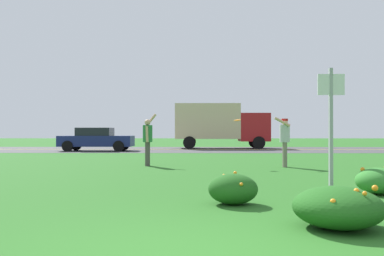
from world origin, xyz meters
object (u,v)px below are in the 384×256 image
sign_post_near_path (331,116)px  box_truck_red (220,123)px  car_navy_center_left (96,139)px  person_thrower_green_shirt (148,138)px  frisbee_orange (237,120)px  person_catcher_red_cap_gray_shirt (285,137)px

sign_post_near_path → box_truck_red: bearing=93.3°
car_navy_center_left → person_thrower_green_shirt: bearing=-68.0°
person_thrower_green_shirt → frisbee_orange: (3.11, -0.45, 0.61)m
person_thrower_green_shirt → car_navy_center_left: size_ratio=0.41×
frisbee_orange → car_navy_center_left: bearing=123.1°
sign_post_near_path → frisbee_orange: 5.63m
sign_post_near_path → car_navy_center_left: size_ratio=0.57×
car_navy_center_left → frisbee_orange: bearing=-56.9°
sign_post_near_path → person_thrower_green_shirt: sign_post_near_path is taller
person_catcher_red_cap_gray_shirt → frisbee_orange: person_catcher_red_cap_gray_shirt is taller
person_thrower_green_shirt → frisbee_orange: size_ratio=7.82×
person_catcher_red_cap_gray_shirt → car_navy_center_left: 15.05m
sign_post_near_path → person_catcher_red_cap_gray_shirt: (0.14, 5.47, -0.53)m
person_thrower_green_shirt → person_catcher_red_cap_gray_shirt: person_thrower_green_shirt is taller
person_thrower_green_shirt → box_truck_red: (3.33, 15.62, 0.82)m
person_thrower_green_shirt → car_navy_center_left: 12.29m
person_catcher_red_cap_gray_shirt → car_navy_center_left: (-9.34, 11.81, -0.27)m
person_thrower_green_shirt → car_navy_center_left: (-4.61, 11.39, -0.25)m
sign_post_near_path → box_truck_red: box_truck_red is taller
person_thrower_green_shirt → box_truck_red: bearing=78.0°
person_thrower_green_shirt → person_catcher_red_cap_gray_shirt: size_ratio=1.09×
sign_post_near_path → car_navy_center_left: sign_post_near_path is taller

